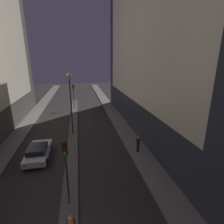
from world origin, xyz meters
name	(u,v)px	position (x,y,z in m)	size (l,w,h in m)	color
building_right	(159,33)	(10.73, 15.67, 12.11)	(6.01, 31.34, 24.21)	#2D333D
median_strip	(74,127)	(0.00, 18.06, 0.07)	(1.12, 34.13, 0.14)	#56544F
traffic_light_near	(66,159)	(0.00, 4.06, 3.42)	(0.32, 0.42, 4.46)	#383838
traffic_light_mid	(73,91)	(0.00, 28.27, 3.42)	(0.32, 0.42, 4.46)	#383838
street_lamp	(70,89)	(0.00, 15.29, 5.83)	(0.63, 0.63, 7.54)	#383838
traffic_cone_near	(70,218)	(0.13, 2.63, 0.49)	(0.49, 0.49, 0.70)	black
car_left_lane	(38,152)	(-3.10, 10.42, 0.71)	(1.93, 4.48, 1.37)	silver
pedestrian_on_right_sidewalk	(138,144)	(6.49, 9.52, 1.06)	(0.35, 0.35, 1.69)	black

